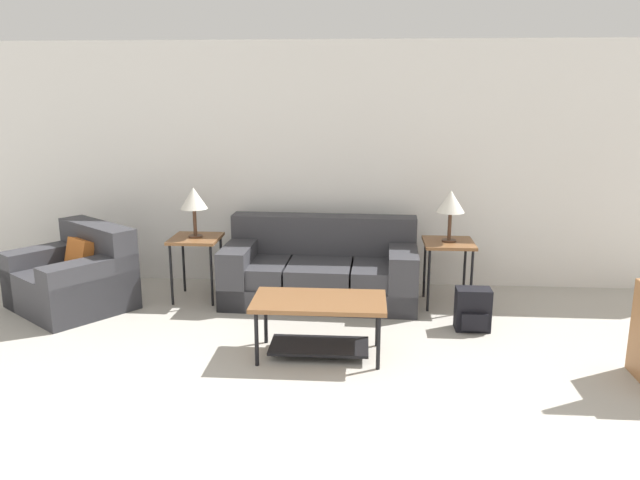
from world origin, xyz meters
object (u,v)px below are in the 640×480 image
object	(u,v)px
couch	(321,271)
coffee_table	(319,314)
backpack	(473,310)
armchair	(75,279)
table_lamp_left	(194,199)
side_table_right	(448,249)
side_table_left	(196,244)
table_lamp_right	(451,203)

from	to	relation	value
couch	coffee_table	distance (m)	1.39
couch	backpack	bearing A→B (deg)	-27.57
armchair	table_lamp_left	bearing A→B (deg)	16.45
coffee_table	table_lamp_left	world-z (taller)	table_lamp_left
armchair	table_lamp_left	xyz separation A→B (m)	(1.14, 0.34, 0.74)
coffee_table	side_table_right	bearing A→B (deg)	48.32
couch	side_table_left	size ratio (longest dim) A/B	3.01
table_lamp_right	backpack	size ratio (longest dim) A/B	1.32
coffee_table	table_lamp_right	world-z (taller)	table_lamp_right
side_table_left	backpack	xyz separation A→B (m)	(2.68, -0.67, -0.39)
couch	side_table_left	bearing A→B (deg)	-176.89
table_lamp_left	coffee_table	bearing A→B (deg)	-44.37
table_lamp_left	side_table_right	bearing A→B (deg)	0.00
side_table_left	side_table_right	world-z (taller)	same
table_lamp_left	table_lamp_right	size ratio (longest dim) A/B	1.00
couch	table_lamp_right	distance (m)	1.46
backpack	table_lamp_right	bearing A→B (deg)	102.67
table_lamp_right	side_table_right	bearing A→B (deg)	90.00
couch	table_lamp_left	size ratio (longest dim) A/B	3.86
couch	side_table_left	xyz separation A→B (m)	(-1.27, -0.07, 0.28)
couch	backpack	size ratio (longest dim) A/B	5.09
armchair	table_lamp_left	world-z (taller)	table_lamp_left
couch	coffee_table	size ratio (longest dim) A/B	1.84
side_table_left	table_lamp_right	distance (m)	2.57
coffee_table	armchair	bearing A→B (deg)	158.38
coffee_table	side_table_right	world-z (taller)	side_table_right
table_lamp_right	table_lamp_left	bearing A→B (deg)	180.00
side_table_right	couch	bearing A→B (deg)	176.88
side_table_right	table_lamp_left	size ratio (longest dim) A/B	1.28
side_table_right	side_table_left	bearing A→B (deg)	180.00
coffee_table	couch	bearing A→B (deg)	93.52
armchair	side_table_right	distance (m)	3.69
couch	side_table_right	distance (m)	1.29
backpack	side_table_left	bearing A→B (deg)	165.98
side_table_left	table_lamp_right	xyz separation A→B (m)	(2.53, -0.00, 0.46)
table_lamp_right	backpack	distance (m)	1.09
armchair	table_lamp_right	size ratio (longest dim) A/B	2.76
table_lamp_left	table_lamp_right	distance (m)	2.53
couch	table_lamp_right	world-z (taller)	table_lamp_right
couch	coffee_table	xyz separation A→B (m)	(0.09, -1.39, 0.06)
armchair	table_lamp_left	distance (m)	1.40
side_table_left	couch	bearing A→B (deg)	3.11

